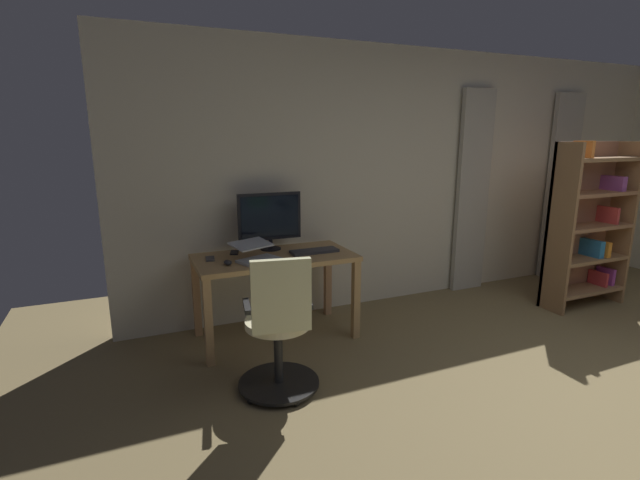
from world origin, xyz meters
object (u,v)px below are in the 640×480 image
Objects in this scene: cell_phone_by_monitor at (234,252)px; bookshelf at (587,226)px; desk at (275,267)px; computer_monitor at (270,218)px; laptop at (256,254)px; office_chair at (279,332)px; computer_mouse at (228,262)px; computer_keyboard at (314,251)px; cell_phone_face_up at (210,259)px.

bookshelf is at bearing -173.67° from cell_phone_by_monitor.
computer_monitor reaches higher than desk.
cell_phone_by_monitor is at bearing -35.80° from desk.
laptop is at bearing -6.45° from bookshelf.
bookshelf is at bearing 16.81° from office_chair.
computer_monitor is 0.62m from computer_mouse.
computer_keyboard is at bearing 173.23° from desk.
bookshelf reaches higher than computer_monitor.
bookshelf reaches higher than computer_keyboard.
cell_phone_face_up is at bearing -9.72° from desk.
computer_keyboard is at bearing 164.25° from laptop.
cell_phone_face_up is (0.55, 0.13, -0.27)m from computer_monitor.
laptop is at bearing 55.18° from computer_monitor.
computer_keyboard is at bearing 140.66° from computer_monitor.
office_chair is 6.81× the size of cell_phone_by_monitor.
computer_monitor reaches higher than office_chair.
cell_phone_face_up is (0.27, -0.96, 0.29)m from office_chair.
office_chair is at bearing 63.26° from laptop.
bookshelf is at bearing 174.49° from computer_mouse.
office_chair reaches higher than laptop.
desk is 3.19m from bookshelf.
computer_mouse is (0.76, 0.08, 0.01)m from computer_keyboard.
office_chair is 0.59× the size of bookshelf.
laptop reaches higher than cell_phone_by_monitor.
computer_keyboard is (-0.34, 0.04, 0.11)m from desk.
computer_mouse is at bearing 16.58° from desk.
computer_monitor is (-0.29, -1.08, 0.56)m from office_chair.
office_chair is at bearing 54.15° from computer_keyboard.
office_chair reaches higher than computer_keyboard.
cell_phone_face_up is 0.26m from cell_phone_by_monitor.
computer_mouse is at bearing 86.56° from cell_phone_by_monitor.
computer_monitor is 3.90× the size of cell_phone_face_up.
computer_monitor is 1.37× the size of computer_keyboard.
computer_keyboard is (-0.31, 0.26, -0.27)m from computer_monitor.
laptop reaches higher than cell_phone_face_up.
desk is at bearing -6.77° from computer_keyboard.
cell_phone_by_monitor is at bearing -21.58° from computer_keyboard.
computer_mouse is at bearing 122.66° from cell_phone_face_up.
laptop is 3.35m from bookshelf.
cell_phone_by_monitor is (0.04, -1.08, 0.29)m from office_chair.
computer_monitor is at bearing -146.26° from laptop.
laptop is at bearing 94.81° from office_chair.
cell_phone_by_monitor is (-0.13, -0.34, -0.01)m from computer_mouse.
office_chair is 1.06m from computer_keyboard.
cell_phone_face_up is (0.10, -0.21, -0.01)m from computer_mouse.
office_chair reaches higher than cell_phone_by_monitor.
computer_keyboard is 1.00× the size of laptop.
office_chair reaches higher than cell_phone_face_up.
bookshelf reaches higher than cell_phone_by_monitor.
cell_phone_face_up is (0.52, -0.09, 0.11)m from desk.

